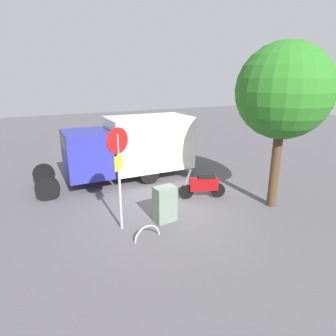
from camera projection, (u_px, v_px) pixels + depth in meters
The scene contains 7 objects.
ground_plane at pixel (172, 205), 10.73m from camera, with size 60.00×60.00×0.00m, color #524F53.
box_truck_near at pixel (129, 146), 13.07m from camera, with size 6.87×2.32×2.79m.
motorcycle at pixel (203, 185), 11.25m from camera, with size 1.74×0.82×1.20m.
stop_sign at pixel (119, 163), 8.46m from camera, with size 0.71×0.33×3.15m.
street_tree at pixel (284, 92), 9.54m from camera, with size 3.13×3.13×5.61m.
utility_cabinet at pixel (165, 204), 9.41m from camera, with size 0.68×0.45×1.17m, color slate.
bike_rack_hoop at pixel (147, 239), 8.52m from camera, with size 0.85×0.85×0.05m, color #B7B7BC.
Camera 1 is at (4.61, 8.70, 4.48)m, focal length 31.44 mm.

